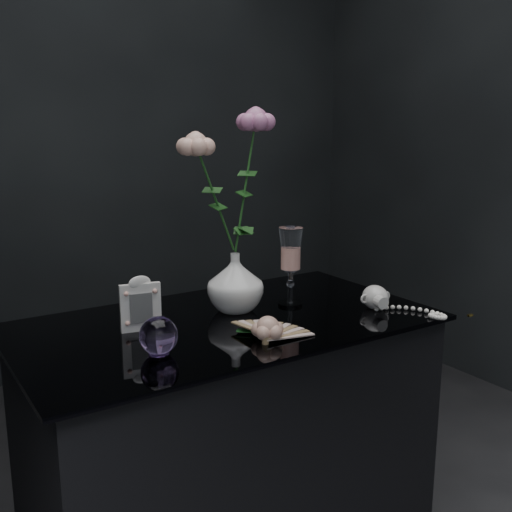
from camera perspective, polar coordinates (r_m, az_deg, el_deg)
table at (r=1.69m, az=-2.66°, el=-18.44°), size 1.05×0.58×0.76m
vase at (r=1.58m, az=-1.98°, el=-2.53°), size 0.17×0.17×0.16m
wine_glass at (r=1.63m, az=3.31°, el=-1.03°), size 0.09×0.09×0.22m
picture_frame at (r=1.46m, az=-10.95°, el=-4.45°), size 0.11×0.10×0.14m
paperweight at (r=1.31m, az=-9.26°, el=-7.49°), size 0.10×0.10×0.08m
paper_fan at (r=1.36m, az=0.90°, el=-7.85°), size 0.31×0.28×0.03m
loose_rose at (r=1.38m, az=1.13°, el=-6.88°), size 0.15×0.18×0.06m
pearl_jar at (r=1.65m, az=11.31°, el=-3.78°), size 0.26×0.27×0.07m
roses at (r=1.53m, az=-2.38°, el=7.42°), size 0.27×0.12×0.43m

